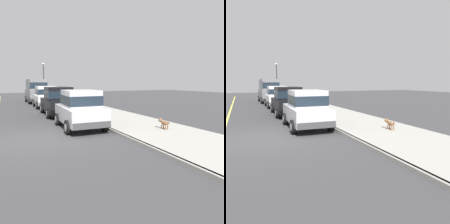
# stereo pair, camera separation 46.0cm
# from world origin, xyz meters

# --- Properties ---
(ground_plane) EXTENTS (80.00, 80.00, 0.00)m
(ground_plane) POSITION_xyz_m (0.00, 0.00, 0.00)
(ground_plane) COLOR #38383A
(curb) EXTENTS (0.16, 64.00, 0.14)m
(curb) POSITION_xyz_m (3.20, 0.00, 0.07)
(curb) COLOR gray
(curb) RESTS_ON ground
(sidewalk) EXTENTS (3.60, 64.00, 0.14)m
(sidewalk) POSITION_xyz_m (5.00, 0.00, 0.07)
(sidewalk) COLOR #99968E
(sidewalk) RESTS_ON ground
(car_silver_hatchback) EXTENTS (2.03, 3.85, 1.88)m
(car_silver_hatchback) POSITION_xyz_m (2.15, 1.31, 0.98)
(car_silver_hatchback) COLOR #BCBCC1
(car_silver_hatchback) RESTS_ON ground
(car_black_sedan) EXTENTS (2.11, 4.64, 1.92)m
(car_black_sedan) POSITION_xyz_m (2.20, 6.26, 0.98)
(car_black_sedan) COLOR black
(car_black_sedan) RESTS_ON ground
(car_white_hatchback) EXTENTS (1.98, 3.81, 1.88)m
(car_white_hatchback) POSITION_xyz_m (2.19, 11.24, 0.98)
(car_white_hatchback) COLOR white
(car_white_hatchback) RESTS_ON ground
(car_grey_van) EXTENTS (2.19, 4.93, 2.52)m
(car_grey_van) POSITION_xyz_m (2.11, 16.53, 1.39)
(car_grey_van) COLOR slate
(car_grey_van) RESTS_ON ground
(dog_brown) EXTENTS (0.22, 0.76, 0.49)m
(dog_brown) POSITION_xyz_m (5.33, -1.09, 0.43)
(dog_brown) COLOR brown
(dog_brown) RESTS_ON sidewalk
(street_lamp) EXTENTS (0.36, 0.36, 4.42)m
(street_lamp) POSITION_xyz_m (3.55, 20.29, 2.91)
(street_lamp) COLOR #2D2D33
(street_lamp) RESTS_ON sidewalk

